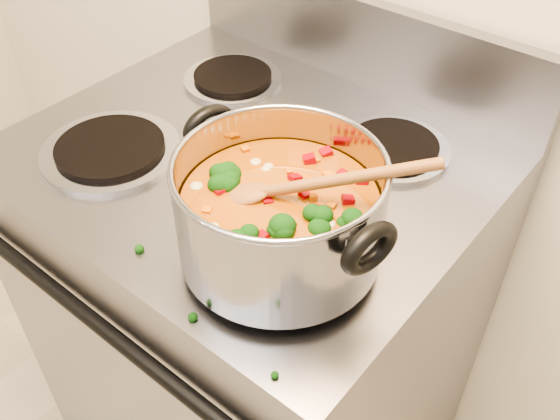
{
  "coord_description": "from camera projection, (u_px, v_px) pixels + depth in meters",
  "views": [
    {
      "loc": [
        0.49,
        0.55,
        1.53
      ],
      "look_at": [
        0.12,
        1.0,
        1.01
      ],
      "focal_mm": 40.0,
      "sensor_mm": 36.0,
      "label": 1
    }
  ],
  "objects": [
    {
      "name": "wooden_spoon",
      "position": [
        292.0,
        187.0,
        0.76
      ],
      "size": [
        0.25,
        0.16,
        0.1
      ],
      "rotation": [
        0.0,
        0.0,
        0.54
      ],
      "color": "brown",
      "rests_on": "stockpot"
    },
    {
      "name": "cooktop_crumbs",
      "position": [
        330.0,
        258.0,
        0.84
      ],
      "size": [
        0.37,
        0.17,
        0.01
      ],
      "color": "black",
      "rests_on": "electric_range"
    },
    {
      "name": "stockpot",
      "position": [
        280.0,
        213.0,
        0.79
      ],
      "size": [
        0.33,
        0.27,
        0.16
      ],
      "rotation": [
        0.0,
        0.0,
        -0.2
      ],
      "color": "gray",
      "rests_on": "electric_range"
    },
    {
      "name": "electric_range",
      "position": [
        259.0,
        322.0,
        1.33
      ],
      "size": [
        0.75,
        0.68,
        1.08
      ],
      "color": "gray",
      "rests_on": "ground"
    }
  ]
}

